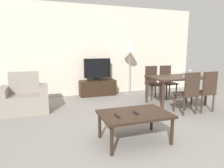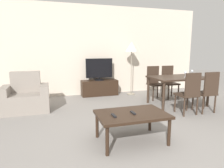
{
  "view_description": "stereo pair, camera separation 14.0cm",
  "coord_description": "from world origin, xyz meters",
  "px_view_note": "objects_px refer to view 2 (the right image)",
  "views": [
    {
      "loc": [
        -1.29,
        -2.11,
        1.42
      ],
      "look_at": [
        0.12,
        1.96,
        0.65
      ],
      "focal_mm": 32.0,
      "sensor_mm": 36.0,
      "label": 1
    },
    {
      "loc": [
        -1.16,
        -2.15,
        1.42
      ],
      "look_at": [
        0.12,
        1.96,
        0.65
      ],
      "focal_mm": 32.0,
      "sensor_mm": 36.0,
      "label": 2
    }
  ],
  "objects_px": {
    "dining_table": "(178,80)",
    "remote_primary": "(133,113)",
    "dining_chair_far": "(169,80)",
    "wine_glass_left": "(185,73)",
    "dining_chair_far_left": "(154,81)",
    "coffee_table": "(132,116)",
    "dining_chair_near_right": "(207,90)",
    "tv": "(99,69)",
    "dining_chair_near": "(189,92)",
    "armchair": "(26,98)",
    "remote_secondary": "(114,116)",
    "tv_stand": "(99,88)",
    "floor_lamp": "(132,49)",
    "wine_glass_center": "(192,71)"
  },
  "relations": [
    {
      "from": "dining_chair_far",
      "to": "dining_chair_far_left",
      "type": "xyz_separation_m",
      "value": [
        -0.48,
        0.0,
        0.0
      ]
    },
    {
      "from": "wine_glass_left",
      "to": "remote_secondary",
      "type": "bearing_deg",
      "value": -147.54
    },
    {
      "from": "coffee_table",
      "to": "dining_chair_near",
      "type": "bearing_deg",
      "value": 25.75
    },
    {
      "from": "coffee_table",
      "to": "dining_chair_near_right",
      "type": "distance_m",
      "value": 2.29
    },
    {
      "from": "armchair",
      "to": "dining_chair_far_left",
      "type": "relative_size",
      "value": 1.08
    },
    {
      "from": "dining_chair_far_left",
      "to": "remote_secondary",
      "type": "height_order",
      "value": "dining_chair_far_left"
    },
    {
      "from": "dining_chair_near",
      "to": "dining_chair_far_left",
      "type": "xyz_separation_m",
      "value": [
        0.0,
        1.49,
        0.0
      ]
    },
    {
      "from": "remote_secondary",
      "to": "dining_chair_far_left",
      "type": "bearing_deg",
      "value": 50.0
    },
    {
      "from": "armchair",
      "to": "dining_table",
      "type": "relative_size",
      "value": 0.73
    },
    {
      "from": "wine_glass_center",
      "to": "floor_lamp",
      "type": "bearing_deg",
      "value": 131.45
    },
    {
      "from": "dining_chair_near_right",
      "to": "remote_secondary",
      "type": "distance_m",
      "value": 2.59
    },
    {
      "from": "dining_chair_near",
      "to": "dining_chair_far_left",
      "type": "relative_size",
      "value": 1.0
    },
    {
      "from": "dining_chair_near",
      "to": "armchair",
      "type": "bearing_deg",
      "value": 158.6
    },
    {
      "from": "dining_table",
      "to": "wine_glass_left",
      "type": "xyz_separation_m",
      "value": [
        0.12,
        -0.12,
        0.18
      ]
    },
    {
      "from": "tv_stand",
      "to": "tv",
      "type": "distance_m",
      "value": 0.57
    },
    {
      "from": "tv",
      "to": "coffee_table",
      "type": "height_order",
      "value": "tv"
    },
    {
      "from": "tv",
      "to": "dining_table",
      "type": "relative_size",
      "value": 0.6
    },
    {
      "from": "dining_chair_near",
      "to": "wine_glass_left",
      "type": "distance_m",
      "value": 0.78
    },
    {
      "from": "tv",
      "to": "dining_chair_far",
      "type": "relative_size",
      "value": 0.88
    },
    {
      "from": "armchair",
      "to": "remote_secondary",
      "type": "height_order",
      "value": "armchair"
    },
    {
      "from": "armchair",
      "to": "coffee_table",
      "type": "xyz_separation_m",
      "value": [
        1.7,
        -2.12,
        0.09
      ]
    },
    {
      "from": "wine_glass_center",
      "to": "dining_chair_far_left",
      "type": "bearing_deg",
      "value": 139.84
    },
    {
      "from": "dining_table",
      "to": "remote_primary",
      "type": "distance_m",
      "value": 2.46
    },
    {
      "from": "tv",
      "to": "remote_secondary",
      "type": "relative_size",
      "value": 5.43
    },
    {
      "from": "dining_chair_far",
      "to": "dining_chair_near_right",
      "type": "relative_size",
      "value": 1.0
    },
    {
      "from": "floor_lamp",
      "to": "coffee_table",
      "type": "bearing_deg",
      "value": -112.58
    },
    {
      "from": "tv_stand",
      "to": "dining_table",
      "type": "relative_size",
      "value": 0.8
    },
    {
      "from": "remote_primary",
      "to": "remote_secondary",
      "type": "height_order",
      "value": "same"
    },
    {
      "from": "dining_table",
      "to": "wine_glass_left",
      "type": "distance_m",
      "value": 0.25
    },
    {
      "from": "armchair",
      "to": "remote_secondary",
      "type": "xyz_separation_m",
      "value": [
        1.4,
        -2.17,
        0.15
      ]
    },
    {
      "from": "dining_chair_far_left",
      "to": "wine_glass_center",
      "type": "bearing_deg",
      "value": -40.16
    },
    {
      "from": "floor_lamp",
      "to": "dining_chair_near",
      "type": "bearing_deg",
      "value": -79.04
    },
    {
      "from": "dining_chair_far",
      "to": "wine_glass_left",
      "type": "xyz_separation_m",
      "value": [
        -0.12,
        -0.87,
        0.32
      ]
    },
    {
      "from": "tv_stand",
      "to": "tv",
      "type": "relative_size",
      "value": 1.35
    },
    {
      "from": "coffee_table",
      "to": "dining_chair_far_left",
      "type": "distance_m",
      "value": 2.83
    },
    {
      "from": "dining_chair_far_left",
      "to": "coffee_table",
      "type": "bearing_deg",
      "value": -125.97
    },
    {
      "from": "tv",
      "to": "coffee_table",
      "type": "bearing_deg",
      "value": -94.91
    },
    {
      "from": "dining_chair_near",
      "to": "remote_primary",
      "type": "xyz_separation_m",
      "value": [
        -1.65,
        -0.82,
        -0.04
      ]
    },
    {
      "from": "wine_glass_left",
      "to": "tv",
      "type": "bearing_deg",
      "value": 135.22
    },
    {
      "from": "tv",
      "to": "dining_chair_near",
      "type": "xyz_separation_m",
      "value": [
        1.39,
        -2.36,
        -0.29
      ]
    },
    {
      "from": "dining_table",
      "to": "tv_stand",
      "type": "bearing_deg",
      "value": 135.3
    },
    {
      "from": "tv_stand",
      "to": "tv",
      "type": "xyz_separation_m",
      "value": [
        0.0,
        -0.0,
        0.57
      ]
    },
    {
      "from": "dining_chair_near_right",
      "to": "floor_lamp",
      "type": "height_order",
      "value": "floor_lamp"
    },
    {
      "from": "armchair",
      "to": "dining_chair_far",
      "type": "height_order",
      "value": "dining_chair_far"
    },
    {
      "from": "tv_stand",
      "to": "floor_lamp",
      "type": "xyz_separation_m",
      "value": [
        0.97,
        -0.18,
        1.18
      ]
    },
    {
      "from": "remote_secondary",
      "to": "dining_chair_near_right",
      "type": "bearing_deg",
      "value": 19.28
    },
    {
      "from": "tv_stand",
      "to": "dining_chair_near_right",
      "type": "bearing_deg",
      "value": -51.6
    },
    {
      "from": "armchair",
      "to": "coffee_table",
      "type": "distance_m",
      "value": 2.72
    },
    {
      "from": "dining_chair_far_left",
      "to": "remote_primary",
      "type": "relative_size",
      "value": 6.16
    },
    {
      "from": "dining_chair_far",
      "to": "dining_chair_near_right",
      "type": "distance_m",
      "value": 1.49
    }
  ]
}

